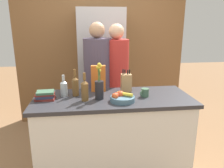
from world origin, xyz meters
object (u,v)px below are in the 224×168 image
cereal_box (98,79)px  person_in_blue (116,80)px  coffee_mug (145,93)px  book_stack (45,95)px  bottle_oil (64,88)px  refrigerator (101,71)px  flower_vase (99,87)px  fruit_bowl (122,98)px  knife_block (126,83)px  bottle_vinegar (75,85)px  person_at_sink (98,80)px  bottle_wine (85,90)px

cereal_box → person_in_blue: (0.27, 0.42, -0.13)m
coffee_mug → book_stack: same height
person_in_blue → cereal_box: bearing=-124.2°
book_stack → bottle_oil: size_ratio=0.88×
cereal_box → book_stack: (-0.56, -0.23, -0.11)m
refrigerator → flower_vase: bearing=-94.7°
fruit_bowl → coffee_mug: fruit_bowl is taller
bottle_oil → fruit_bowl: bearing=-22.3°
coffee_mug → cereal_box: bearing=151.7°
knife_block → flower_vase: flower_vase is taller
coffee_mug → bottle_oil: (-0.86, 0.13, 0.05)m
bottle_vinegar → person_at_sink: 0.61m
fruit_bowl → bottle_wine: 0.38m
person_at_sink → refrigerator: bearing=84.5°
fruit_bowl → person_in_blue: (0.06, 0.79, -0.02)m
coffee_mug → flower_vase: bearing=-178.3°
cereal_box → person_in_blue: 0.51m
refrigerator → book_stack: 1.42m
flower_vase → coffee_mug: bearing=1.7°
bottle_wine → person_in_blue: (0.42, 0.73, -0.10)m
bottle_wine → bottle_vinegar: bearing=120.5°
fruit_bowl → bottle_wine: bearing=170.0°
coffee_mug → bottle_wine: 0.64m
bottle_vinegar → knife_block: bearing=8.4°
coffee_mug → knife_block: bearing=128.5°
coffee_mug → book_stack: (-1.04, 0.03, -0.00)m
refrigerator → person_in_blue: bearing=-74.9°
person_in_blue → refrigerator: bearing=103.2°
book_stack → person_at_sink: person_at_sink is taller
coffee_mug → bottle_wine: size_ratio=0.38×
bottle_oil → person_in_blue: (0.65, 0.55, -0.07)m
knife_block → bottle_vinegar: bottle_vinegar is taller
fruit_bowl → flower_vase: size_ratio=0.65×
flower_vase → bottle_vinegar: 0.28m
refrigerator → cereal_box: size_ratio=6.39×
cereal_box → person_in_blue: person_in_blue is taller
coffee_mug → person_in_blue: (-0.21, 0.68, -0.03)m
bottle_vinegar → person_at_sink: person_at_sink is taller
refrigerator → person_at_sink: 0.64m
knife_block → person_at_sink: (-0.30, 0.45, -0.08)m
person_in_blue → fruit_bowl: bearing=-95.9°
bottle_wine → person_at_sink: person_at_sink is taller
bottle_oil → bottle_wine: 0.29m
coffee_mug → person_in_blue: bearing=107.5°
bottle_wine → person_at_sink: 0.73m
coffee_mug → person_in_blue: size_ratio=0.06×
knife_block → bottle_wine: bearing=-151.5°
refrigerator → flower_vase: refrigerator is taller
knife_block → flower_vase: bearing=-145.4°
bottle_vinegar → refrigerator: bearing=73.0°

